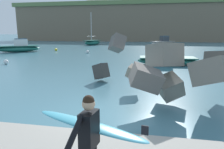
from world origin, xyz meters
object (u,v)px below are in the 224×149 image
Objects in this scene: boat_near_centre at (163,42)px; station_building_annex at (129,3)px; station_building_central at (138,3)px; mooring_buoy_outer at (88,52)px; mooring_buoy_inner at (6,62)px; mooring_buoy_middle at (56,50)px; boat_near_right at (166,58)px; station_building_east at (171,0)px; station_building_west at (98,0)px; surfer_with_board at (90,135)px; boat_near_left at (19,48)px; boat_mid_left at (93,42)px.

station_building_annex is (-12.31, 40.08, 13.73)m from boat_near_centre.
station_building_central is 1.00× the size of station_building_annex.
station_building_central is at bearing 87.93° from mooring_buoy_outer.
station_building_central reaches higher than station_building_annex.
mooring_buoy_middle is at bearing 96.10° from mooring_buoy_inner.
station_building_annex is at bearing 99.40° from boat_near_right.
mooring_buoy_middle is 63.76m from station_building_central.
boat_near_centre is 0.74× the size of station_building_east.
mooring_buoy_inner is 70.13m from station_building_west.
station_building_west is 0.98× the size of station_building_annex.
mooring_buoy_inner is at bearing -95.15° from station_building_central.
mooring_buoy_inner is 1.00× the size of mooring_buoy_outer.
mooring_buoy_inner is 0.06× the size of station_building_annex.
mooring_buoy_outer is (-11.06, -20.26, -0.43)m from boat_near_centre.
station_building_east reaches higher than mooring_buoy_inner.
station_building_west is 0.97× the size of station_building_east.
boat_near_left is at bearing 126.35° from surfer_with_board.
station_building_central is at bearing 101.28° from boat_near_centre.
station_building_annex is at bearing 168.25° from station_building_east.
station_building_central is at bearing 150.43° from station_building_east.
mooring_buoy_inner is 1.00× the size of mooring_buoy_middle.
boat_mid_left is 0.90× the size of station_building_east.
boat_near_centre is at bearing 42.82° from boat_near_left.
mooring_buoy_outer is 0.06× the size of station_building_west.
station_building_east is at bearing 84.09° from boat_near_centre.
station_building_east is (25.57, 56.90, 13.78)m from boat_near_left.
station_building_west reaches higher than mooring_buoy_outer.
boat_near_right is at bearing -94.10° from station_building_east.
mooring_buoy_outer is at bearing -0.48° from boat_near_left.
mooring_buoy_middle is (-16.97, -17.73, -0.43)m from boat_near_centre.
station_building_annex is at bearing 96.12° from surfer_with_board.
station_building_central is (2.32, 64.11, 14.37)m from mooring_buoy_outer.
station_building_east is at bearing 75.38° from mooring_buoy_outer.
surfer_with_board is at bearing -75.63° from station_building_west.
boat_near_right is 12.50× the size of mooring_buoy_outer.
boat_near_centre is at bearing -56.59° from station_building_west.
boat_near_right is 71.22m from station_building_annex.
boat_near_right is (20.87, -8.68, -0.04)m from boat_near_left.
boat_near_right is 0.77× the size of boat_mid_left.
mooring_buoy_inner is at bearing -105.85° from station_building_east.
surfer_with_board is at bearing -48.86° from mooring_buoy_inner.
mooring_buoy_outer is 0.06× the size of station_building_central.
mooring_buoy_inner is (-0.06, -28.88, -0.38)m from boat_mid_left.
station_building_annex is at bearing 87.43° from mooring_buoy_inner.
station_building_west reaches higher than boat_mid_left.
station_building_annex is at bearing 85.77° from boat_mid_left.
boat_mid_left is at bearing -116.19° from station_building_east.
station_building_annex is (-9.18, 85.57, 13.11)m from surfer_with_board.
boat_near_centre is 13.34× the size of mooring_buoy_inner.
station_building_central is at bearing 78.50° from boat_near_left.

